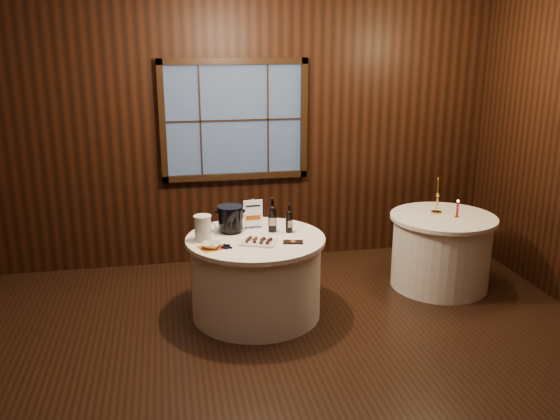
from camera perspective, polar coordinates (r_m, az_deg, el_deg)
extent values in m
plane|color=black|center=(4.86, -0.40, -15.06)|extent=(6.00, 6.00, 0.00)
cube|color=black|center=(6.71, -4.42, 7.40)|extent=(6.00, 0.02, 3.00)
cube|color=#374C74|center=(6.65, -4.42, 8.64)|extent=(1.50, 0.01, 1.20)
cylinder|color=white|center=(5.58, -2.32, -6.57)|extent=(1.20, 1.20, 0.73)
cylinder|color=white|center=(5.44, -2.37, -2.83)|extent=(1.28, 1.28, 0.04)
cylinder|color=white|center=(6.43, 15.20, -4.00)|extent=(1.00, 1.00, 0.73)
cylinder|color=white|center=(6.31, 15.46, -0.71)|extent=(1.08, 1.08, 0.04)
cube|color=#BBBBC2|center=(5.68, -2.62, -1.70)|extent=(0.16, 0.10, 0.02)
cube|color=#BBBBC2|center=(5.64, -2.64, -0.27)|extent=(0.02, 0.02, 0.28)
cube|color=white|center=(5.63, -2.62, -0.31)|extent=(0.18, 0.02, 0.26)
cylinder|color=black|center=(5.55, -0.74, -1.04)|extent=(0.08, 0.08, 0.21)
sphere|color=black|center=(5.52, -0.75, 0.02)|extent=(0.08, 0.08, 0.08)
cylinder|color=black|center=(5.51, -0.75, 0.60)|extent=(0.03, 0.03, 0.10)
cylinder|color=black|center=(5.49, -0.75, 1.08)|extent=(0.03, 0.03, 0.02)
cube|color=beige|center=(5.51, -0.67, -1.16)|extent=(0.06, 0.01, 0.07)
cylinder|color=black|center=(5.54, 0.88, -1.27)|extent=(0.07, 0.07, 0.18)
sphere|color=black|center=(5.51, 0.88, -0.38)|extent=(0.07, 0.07, 0.07)
cylinder|color=black|center=(5.50, 0.89, 0.12)|extent=(0.03, 0.03, 0.08)
cylinder|color=black|center=(5.49, 0.89, 0.52)|extent=(0.03, 0.03, 0.02)
cube|color=beige|center=(5.50, 0.95, -1.38)|extent=(0.05, 0.01, 0.06)
cylinder|color=black|center=(5.59, -4.76, -1.96)|extent=(0.18, 0.18, 0.03)
cylinder|color=black|center=(5.55, -4.79, -0.83)|extent=(0.23, 0.23, 0.20)
cylinder|color=black|center=(5.52, -4.81, 0.26)|extent=(0.25, 0.25, 0.02)
cube|color=white|center=(5.26, -2.07, -3.15)|extent=(0.37, 0.31, 0.02)
cube|color=black|center=(5.28, 1.26, -3.10)|extent=(0.19, 0.12, 0.01)
cylinder|color=#362613|center=(5.17, -5.89, -3.47)|extent=(0.06, 0.03, 0.03)
cylinder|color=white|center=(5.37, -7.43, -1.78)|extent=(0.15, 0.15, 0.22)
cylinder|color=white|center=(5.33, -7.47, -0.61)|extent=(0.16, 0.16, 0.01)
torus|color=white|center=(5.37, -6.62, -1.62)|extent=(0.11, 0.05, 0.11)
cube|color=orange|center=(5.19, -6.62, -3.62)|extent=(0.26, 0.26, 0.00)
imported|color=white|center=(5.18, -6.62, -3.39)|extent=(0.21, 0.21, 0.04)
cylinder|color=gold|center=(6.37, 14.82, -0.22)|extent=(0.11, 0.11, 0.02)
cylinder|color=gold|center=(6.32, 14.94, 1.34)|extent=(0.02, 0.02, 0.34)
cylinder|color=gold|center=(6.28, 15.06, 2.97)|extent=(0.06, 0.06, 0.03)
cylinder|color=gold|center=(6.28, 16.65, -0.64)|extent=(0.05, 0.05, 0.01)
cylinder|color=#AA0D1A|center=(6.26, 16.70, 0.07)|extent=(0.02, 0.02, 0.15)
sphere|color=#FFB23F|center=(6.24, 16.77, 0.84)|extent=(0.02, 0.02, 0.02)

